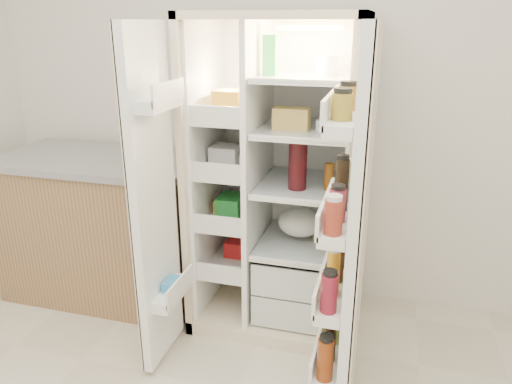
# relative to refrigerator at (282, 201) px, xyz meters

# --- Properties ---
(wall_back) EXTENTS (4.00, 0.02, 2.70)m
(wall_back) POSITION_rel_refrigerator_xyz_m (-0.05, 0.35, 0.61)
(wall_back) COLOR white
(wall_back) RESTS_ON floor
(refrigerator) EXTENTS (0.92, 0.70, 1.80)m
(refrigerator) POSITION_rel_refrigerator_xyz_m (0.00, 0.00, 0.00)
(refrigerator) COLOR beige
(refrigerator) RESTS_ON floor
(freezer_door) EXTENTS (0.15, 0.40, 1.72)m
(freezer_door) POSITION_rel_refrigerator_xyz_m (-0.52, -0.60, 0.15)
(freezer_door) COLOR white
(freezer_door) RESTS_ON floor
(fridge_door) EXTENTS (0.17, 0.58, 1.72)m
(fridge_door) POSITION_rel_refrigerator_xyz_m (0.46, -0.70, 0.13)
(fridge_door) COLOR white
(fridge_door) RESTS_ON floor
(kitchen_counter) EXTENTS (1.31, 0.70, 0.95)m
(kitchen_counter) POSITION_rel_refrigerator_xyz_m (-1.17, -0.07, -0.27)
(kitchen_counter) COLOR #98734C
(kitchen_counter) RESTS_ON floor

